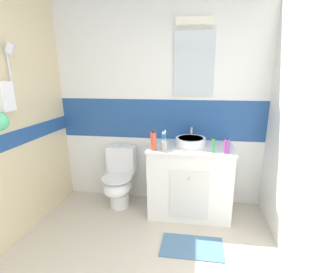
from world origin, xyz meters
TOP-DOWN VIEW (x-y plane):
  - ground_plane at (0.00, 1.20)m, footprint 3.20×3.48m
  - wall_back_tiled at (0.01, 2.45)m, footprint 3.20×0.20m
  - wall_right_plain at (1.35, 1.20)m, footprint 0.10×3.48m
  - vanity_cabinet at (0.41, 2.13)m, footprint 0.97×0.57m
  - sink_basin at (0.40, 2.15)m, footprint 0.35×0.39m
  - toilet at (-0.50, 2.16)m, footprint 0.37×0.50m
  - toothbrush_cup at (0.12, 1.93)m, footprint 0.07×0.07m
  - soap_dispenser at (0.78, 1.93)m, footprint 0.06×0.06m
  - shampoo_bottle_tall at (0.01, 1.93)m, footprint 0.06×0.06m
  - toothpaste_tube_upright at (0.64, 1.93)m, footprint 0.03×0.03m
  - bath_mat at (0.46, 1.50)m, footprint 0.61×0.33m

SIDE VIEW (x-z plane):
  - ground_plane at x=0.00m, z-range -0.04..0.00m
  - bath_mat at x=0.46m, z-range 0.00..0.01m
  - toilet at x=-0.50m, z-range -0.03..0.75m
  - vanity_cabinet at x=0.41m, z-range 0.00..0.85m
  - sink_basin at x=0.40m, z-range 0.81..0.99m
  - toothbrush_cup at x=0.12m, z-range 0.80..1.02m
  - soap_dispenser at x=0.78m, z-range 0.83..1.01m
  - toothpaste_tube_upright at x=0.64m, z-range 0.85..1.02m
  - shampoo_bottle_tall at x=0.01m, z-range 0.85..1.06m
  - wall_right_plain at x=1.35m, z-range 0.00..2.50m
  - wall_back_tiled at x=0.01m, z-range 0.01..2.51m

